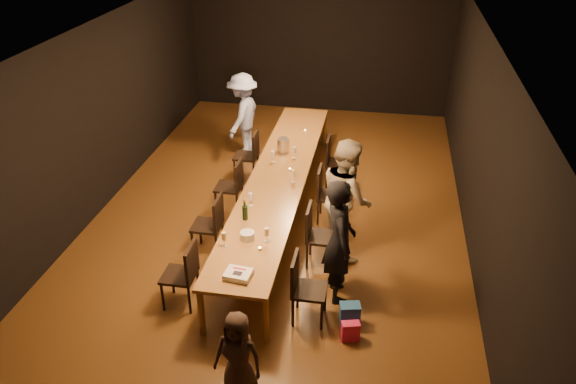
% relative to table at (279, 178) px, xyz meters
% --- Properties ---
extents(ground, '(10.00, 10.00, 0.00)m').
position_rel_table_xyz_m(ground, '(0.00, 0.00, -0.70)').
color(ground, '#462711').
rests_on(ground, ground).
extents(room_shell, '(6.04, 10.04, 3.02)m').
position_rel_table_xyz_m(room_shell, '(0.00, 0.00, 1.38)').
color(room_shell, black).
rests_on(room_shell, ground).
extents(table, '(0.90, 6.00, 0.75)m').
position_rel_table_xyz_m(table, '(0.00, 0.00, 0.00)').
color(table, brown).
rests_on(table, ground).
extents(chair_right_0, '(0.42, 0.42, 0.93)m').
position_rel_table_xyz_m(chair_right_0, '(0.85, -2.40, -0.24)').
color(chair_right_0, black).
rests_on(chair_right_0, ground).
extents(chair_right_1, '(0.42, 0.42, 0.93)m').
position_rel_table_xyz_m(chair_right_1, '(0.85, -1.20, -0.24)').
color(chair_right_1, black).
rests_on(chair_right_1, ground).
extents(chair_right_2, '(0.42, 0.42, 0.93)m').
position_rel_table_xyz_m(chair_right_2, '(0.85, 0.00, -0.24)').
color(chair_right_2, black).
rests_on(chair_right_2, ground).
extents(chair_right_3, '(0.42, 0.42, 0.93)m').
position_rel_table_xyz_m(chair_right_3, '(0.85, 1.20, -0.24)').
color(chair_right_3, black).
rests_on(chair_right_3, ground).
extents(chair_left_0, '(0.42, 0.42, 0.93)m').
position_rel_table_xyz_m(chair_left_0, '(-0.85, -2.40, -0.24)').
color(chair_left_0, black).
rests_on(chair_left_0, ground).
extents(chair_left_1, '(0.42, 0.42, 0.93)m').
position_rel_table_xyz_m(chair_left_1, '(-0.85, -1.20, -0.24)').
color(chair_left_1, black).
rests_on(chair_left_1, ground).
extents(chair_left_2, '(0.42, 0.42, 0.93)m').
position_rel_table_xyz_m(chair_left_2, '(-0.85, 0.00, -0.24)').
color(chair_left_2, black).
rests_on(chair_left_2, ground).
extents(chair_left_3, '(0.42, 0.42, 0.93)m').
position_rel_table_xyz_m(chair_left_3, '(-0.85, 1.20, -0.24)').
color(chair_left_3, black).
rests_on(chair_left_3, ground).
extents(woman_birthday, '(0.58, 0.73, 1.74)m').
position_rel_table_xyz_m(woman_birthday, '(1.15, -1.87, 0.17)').
color(woman_birthday, black).
rests_on(woman_birthday, ground).
extents(woman_tan, '(0.94, 1.06, 1.80)m').
position_rel_table_xyz_m(woman_tan, '(1.15, -0.79, 0.20)').
color(woman_tan, '#BAAC8B').
rests_on(woman_tan, ground).
extents(man_blue, '(0.78, 1.16, 1.66)m').
position_rel_table_xyz_m(man_blue, '(-1.15, 2.24, 0.13)').
color(man_blue, '#9CB2F1').
rests_on(man_blue, ground).
extents(child, '(0.56, 0.40, 1.08)m').
position_rel_table_xyz_m(child, '(0.27, -3.69, -0.16)').
color(child, '#39281F').
rests_on(child, ground).
extents(gift_bag_red, '(0.24, 0.17, 0.26)m').
position_rel_table_xyz_m(gift_bag_red, '(1.40, -2.69, -0.57)').
color(gift_bag_red, '#DF215A').
rests_on(gift_bag_red, ground).
extents(gift_bag_blue, '(0.28, 0.22, 0.31)m').
position_rel_table_xyz_m(gift_bag_blue, '(1.37, -2.42, -0.54)').
color(gift_bag_blue, '#255CA4').
rests_on(gift_bag_blue, ground).
extents(birthday_cake, '(0.34, 0.28, 0.07)m').
position_rel_table_xyz_m(birthday_cake, '(0.02, -2.66, 0.08)').
color(birthday_cake, white).
rests_on(birthday_cake, table).
extents(plate_stack, '(0.24, 0.24, 0.11)m').
position_rel_table_xyz_m(plate_stack, '(-0.06, -1.86, 0.10)').
color(plate_stack, silver).
rests_on(plate_stack, table).
extents(champagne_bottle, '(0.08, 0.08, 0.33)m').
position_rel_table_xyz_m(champagne_bottle, '(-0.21, -1.39, 0.21)').
color(champagne_bottle, black).
rests_on(champagne_bottle, table).
extents(ice_bucket, '(0.26, 0.26, 0.24)m').
position_rel_table_xyz_m(ice_bucket, '(-0.09, 0.90, 0.17)').
color(ice_bucket, silver).
rests_on(ice_bucket, table).
extents(wineglass_0, '(0.06, 0.06, 0.21)m').
position_rel_table_xyz_m(wineglass_0, '(-0.32, -2.06, 0.15)').
color(wineglass_0, beige).
rests_on(wineglass_0, table).
extents(wineglass_1, '(0.06, 0.06, 0.21)m').
position_rel_table_xyz_m(wineglass_1, '(0.20, -1.87, 0.15)').
color(wineglass_1, beige).
rests_on(wineglass_1, table).
extents(wineglass_2, '(0.06, 0.06, 0.21)m').
position_rel_table_xyz_m(wineglass_2, '(-0.22, -1.01, 0.15)').
color(wineglass_2, silver).
rests_on(wineglass_2, table).
extents(wineglass_3, '(0.06, 0.06, 0.21)m').
position_rel_table_xyz_m(wineglass_3, '(0.26, -0.18, 0.15)').
color(wineglass_3, beige).
rests_on(wineglass_3, table).
extents(wineglass_4, '(0.06, 0.06, 0.21)m').
position_rel_table_xyz_m(wineglass_4, '(-0.19, 0.45, 0.15)').
color(wineglass_4, silver).
rests_on(wineglass_4, table).
extents(wineglass_5, '(0.06, 0.06, 0.21)m').
position_rel_table_xyz_m(wineglass_5, '(0.14, 0.67, 0.15)').
color(wineglass_5, silver).
rests_on(wineglass_5, table).
extents(tealight_near, '(0.05, 0.05, 0.03)m').
position_rel_table_xyz_m(tealight_near, '(0.15, -2.07, 0.06)').
color(tealight_near, '#B2B7B2').
rests_on(tealight_near, table).
extents(tealight_mid, '(0.05, 0.05, 0.03)m').
position_rel_table_xyz_m(tealight_mid, '(0.15, 0.20, 0.06)').
color(tealight_mid, '#B2B7B2').
rests_on(tealight_mid, table).
extents(tealight_far, '(0.05, 0.05, 0.03)m').
position_rel_table_xyz_m(tealight_far, '(0.15, 1.82, 0.06)').
color(tealight_far, '#B2B7B2').
rests_on(tealight_far, table).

